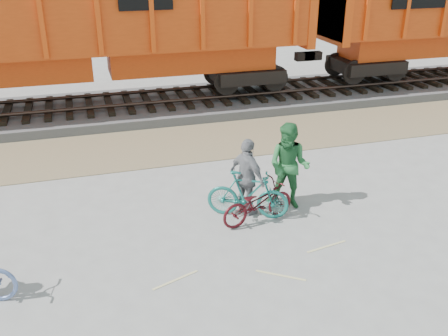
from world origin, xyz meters
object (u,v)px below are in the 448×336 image
at_px(hopper_car_center, 96,24).
at_px(person_man, 289,166).
at_px(bicycle_teal, 248,195).
at_px(person_woman, 247,177).
at_px(bicycle_maroon, 258,203).

bearing_deg(hopper_car_center, person_man, -66.74).
xyz_separation_m(bicycle_teal, person_woman, (0.03, 0.14, 0.33)).
distance_m(hopper_car_center, person_woman, 8.54).
bearing_deg(bicycle_maroon, bicycle_teal, 14.84).
height_order(person_man, person_woman, person_man).
xyz_separation_m(bicycle_maroon, person_man, (0.87, 0.46, 0.53)).
relative_size(bicycle_maroon, person_woman, 0.97).
xyz_separation_m(bicycle_teal, person_man, (1.00, 0.20, 0.44)).
relative_size(bicycle_teal, person_woman, 1.02).
bearing_deg(bicycle_maroon, person_woman, 1.52).
height_order(hopper_car_center, person_woman, hopper_car_center).
relative_size(bicycle_teal, person_man, 0.90).
relative_size(hopper_car_center, bicycle_teal, 8.09).
xyz_separation_m(hopper_car_center, bicycle_teal, (2.37, -8.05, -2.49)).
height_order(hopper_car_center, bicycle_maroon, hopper_car_center).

